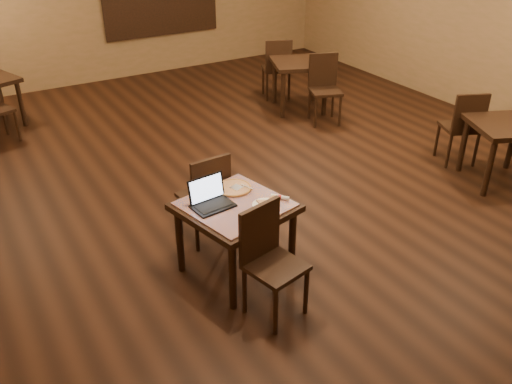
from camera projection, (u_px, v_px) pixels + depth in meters
ground at (276, 169)px, 7.25m from camera, size 10.00×10.00×0.00m
wall_right at (497, 22)px, 8.31m from camera, size 0.02×10.00×3.00m
tiled_table at (235, 213)px, 5.01m from camera, size 1.10×1.10×0.76m
chair_main_near at (268, 255)px, 4.58m from camera, size 0.53×0.53×1.02m
chair_main_far at (207, 194)px, 5.51m from camera, size 0.46×0.46×1.01m
laptop at (210, 198)px, 4.92m from camera, size 0.39×0.32×0.25m
plate at (266, 205)px, 4.92m from camera, size 0.25×0.25×0.01m
pizza_slice at (266, 204)px, 4.91m from camera, size 0.28×0.28×0.02m
pizza_pan at (234, 189)px, 5.19m from camera, size 0.34×0.34×0.01m
pizza_whole at (234, 188)px, 5.18m from camera, size 0.34×0.34×0.02m
spatula at (237, 187)px, 5.17m from camera, size 0.18×0.27×0.01m
napkin_roll at (280, 197)px, 5.02m from camera, size 0.14×0.16×0.04m
other_table_a at (300, 70)px, 8.92m from camera, size 1.14×1.14×0.82m
other_table_a_chair_near at (324, 84)px, 8.51m from camera, size 0.60×0.60×1.06m
other_table_a_chair_far at (277, 66)px, 9.41m from camera, size 0.60×0.60×1.06m
other_table_c at (506, 133)px, 6.65m from camera, size 1.11×1.11×0.79m
other_table_c_chair_far at (464, 124)px, 7.12m from camera, size 0.58×0.58×1.02m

